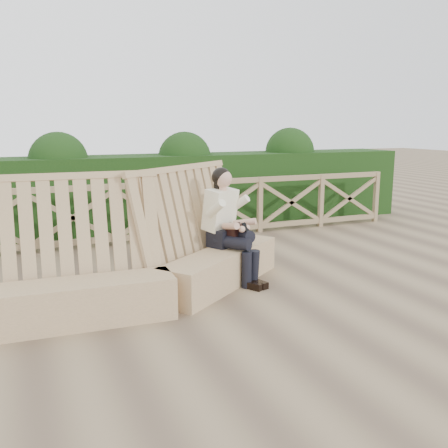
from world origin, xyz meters
name	(u,v)px	position (x,y,z in m)	size (l,w,h in m)	color
ground	(232,304)	(0.00, 0.00, 0.00)	(60.00, 60.00, 0.00)	brown
bench	(150,269)	(-0.87, 0.48, 0.40)	(4.13, 1.96, 1.61)	#9E815A
woman	(228,222)	(0.33, 0.88, 0.82)	(0.70, 1.00, 1.56)	black
guardrail	(154,212)	(0.00, 3.50, 0.55)	(10.10, 0.09, 1.10)	#88704F
hedge	(138,193)	(0.00, 4.70, 0.75)	(12.00, 1.20, 1.50)	black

